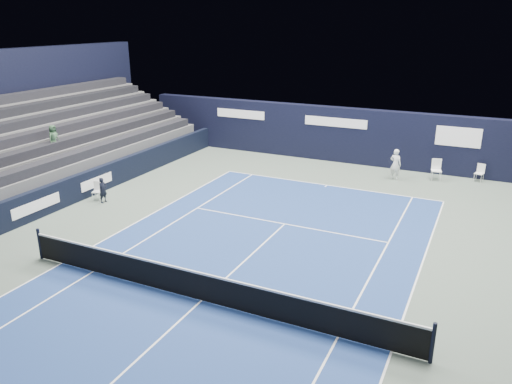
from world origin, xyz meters
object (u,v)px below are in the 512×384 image
Objects in this scene: line_judge_chair at (97,189)px; folding_chair_back_b at (480,171)px; folding_chair_back_a at (437,166)px; tennis_player at (395,164)px; tennis_net at (201,286)px.

folding_chair_back_b is at bearing 14.97° from line_judge_chair.
folding_chair_back_a is at bearing 17.06° from line_judge_chair.
tennis_player reaches higher than line_judge_chair.
tennis_net reaches higher than folding_chair_back_b.
tennis_net is 14.60m from tennis_player.
folding_chair_back_a is at bearing 72.81° from tennis_net.
folding_chair_back_a reaches higher than folding_chair_back_b.
folding_chair_back_b is 17.23m from tennis_net.
folding_chair_back_b is at bearing 21.24° from tennis_player.
tennis_player reaches higher than folding_chair_back_b.
folding_chair_back_b is 0.07× the size of tennis_net.
line_judge_chair is (-15.56, -10.42, -0.04)m from folding_chair_back_b.
folding_chair_back_b is 0.56× the size of tennis_player.
tennis_player is (11.62, 8.89, 0.32)m from line_judge_chair.
line_judge_chair is at bearing -129.68° from folding_chair_back_b.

